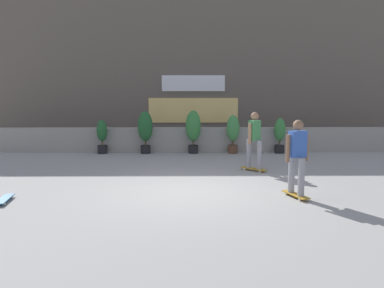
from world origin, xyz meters
TOP-DOWN VIEW (x-y plane):
  - ground_plane at (0.00, 0.00)m, footprint 48.00×48.00m
  - planter_wall at (0.00, 6.00)m, footprint 18.00×0.40m
  - building_backdrop at (0.00, 10.00)m, footprint 20.00×2.08m
  - potted_plant_0 at (-3.24, 5.55)m, footprint 0.38×0.38m
  - potted_plant_1 at (-1.66, 5.55)m, footprint 0.54×0.54m
  - potted_plant_2 at (0.09, 5.55)m, footprint 0.55×0.55m
  - potted_plant_3 at (1.55, 5.55)m, footprint 0.47×0.47m
  - potted_plant_4 at (3.27, 5.55)m, footprint 0.41×0.41m
  - skater_by_wall_right at (2.23, -0.54)m, footprint 0.53×0.82m
  - skater_by_wall_left at (1.79, 2.33)m, footprint 0.72×0.69m
  - skateboard_near_camera at (-3.96, -0.82)m, footprint 0.30×0.82m

SIDE VIEW (x-z plane):
  - ground_plane at x=0.00m, z-range 0.00..0.00m
  - skateboard_near_camera at x=-3.96m, z-range 0.02..0.10m
  - planter_wall at x=0.00m, z-range 0.00..0.90m
  - potted_plant_0 at x=-3.24m, z-range 0.05..1.28m
  - potted_plant_4 at x=3.27m, z-range 0.07..1.35m
  - potted_plant_3 at x=1.55m, z-range 0.10..1.50m
  - potted_plant_1 at x=-1.66m, z-range 0.13..1.68m
  - potted_plant_2 at x=0.09m, z-range 0.14..1.71m
  - skater_by_wall_right at x=2.23m, z-range 0.09..1.79m
  - skater_by_wall_left at x=1.79m, z-range 0.09..1.79m
  - building_backdrop at x=0.00m, z-range 0.00..6.50m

